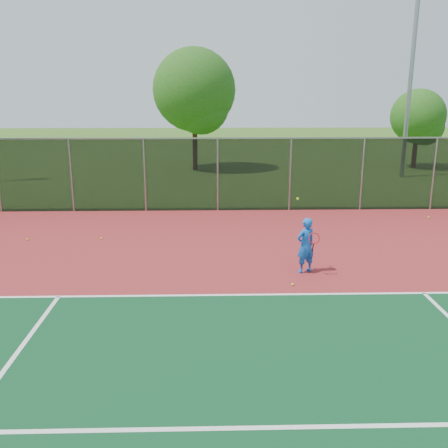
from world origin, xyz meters
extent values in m
plane|color=#345F1B|center=(0.00, 0.00, 0.00)|extent=(120.00, 120.00, 0.00)
cube|color=maroon|center=(0.00, 2.00, 0.01)|extent=(30.00, 20.00, 0.02)
cube|color=white|center=(2.00, 3.00, 0.03)|extent=(22.00, 0.10, 0.00)
cube|color=black|center=(0.00, 12.00, 1.52)|extent=(30.00, 0.04, 3.00)
cube|color=gray|center=(0.00, 12.00, 3.02)|extent=(30.00, 0.06, 0.06)
imported|color=blue|center=(-0.69, 4.58, 0.79)|extent=(0.67, 0.58, 1.55)
cylinder|color=black|center=(-0.54, 4.33, 0.80)|extent=(0.03, 0.15, 0.27)
torus|color=#A51414|center=(-0.54, 4.23, 1.10)|extent=(0.30, 0.13, 0.29)
sphere|color=#C9EA1B|center=(-0.94, 4.68, 2.08)|extent=(0.07, 0.07, 0.07)
sphere|color=#C9EA1B|center=(-6.99, 7.89, 0.06)|extent=(0.07, 0.07, 0.07)
sphere|color=#C9EA1B|center=(-1.18, 3.59, 0.06)|extent=(0.07, 0.07, 0.07)
sphere|color=#C9EA1B|center=(-9.45, 7.81, 0.06)|extent=(0.07, 0.07, 0.07)
sphere|color=#C9EA1B|center=(5.30, 10.47, 0.06)|extent=(0.07, 0.07, 0.07)
sphere|color=#C9EA1B|center=(0.05, 8.77, 0.06)|extent=(0.07, 0.07, 0.07)
cylinder|color=gray|center=(7.85, 20.20, 5.45)|extent=(0.24, 0.24, 10.89)
cylinder|color=#361F13|center=(-4.29, 23.28, 1.43)|extent=(0.30, 0.30, 2.86)
sphere|color=#205115|center=(-4.29, 23.28, 4.92)|extent=(5.08, 5.08, 5.08)
sphere|color=#205115|center=(-3.89, 22.98, 3.97)|extent=(3.49, 3.49, 3.49)
cylinder|color=#361F13|center=(9.88, 23.60, 0.96)|extent=(0.30, 0.30, 1.92)
sphere|color=#205115|center=(9.88, 23.60, 3.31)|extent=(3.41, 3.41, 3.41)
sphere|color=#205115|center=(10.28, 23.30, 2.67)|extent=(2.35, 2.35, 2.35)
camera|label=1|loc=(-3.25, -8.36, 4.89)|focal=40.00mm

